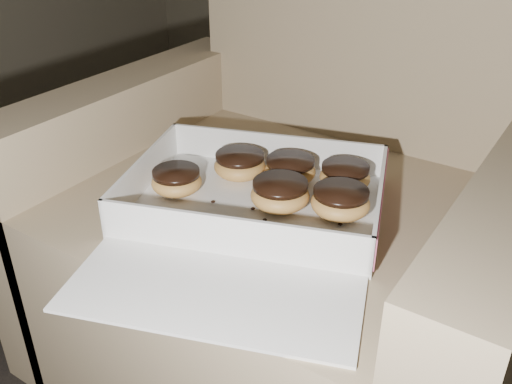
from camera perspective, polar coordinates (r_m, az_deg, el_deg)
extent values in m
cube|color=#877656|center=(1.11, 2.48, -8.66)|extent=(0.69, 0.69, 0.40)
cube|color=#877656|center=(1.18, 11.27, 17.26)|extent=(0.69, 0.13, 0.50)
cube|color=#877656|center=(1.27, -11.90, -0.40)|extent=(0.11, 0.69, 0.53)
cube|color=#877656|center=(0.98, 21.92, -12.38)|extent=(0.11, 0.69, 0.53)
cube|color=white|center=(0.94, 0.00, -1.27)|extent=(0.48, 0.42, 0.01)
cube|color=white|center=(1.06, 1.98, 4.29)|extent=(0.38, 0.14, 0.06)
cube|color=white|center=(0.81, -2.59, -4.36)|extent=(0.38, 0.14, 0.06)
cube|color=white|center=(0.99, -11.14, 1.89)|extent=(0.10, 0.29, 0.06)
cube|color=white|center=(0.91, 12.18, -0.96)|extent=(0.10, 0.29, 0.06)
cube|color=#C24E72|center=(0.91, 12.46, -0.99)|extent=(0.10, 0.28, 0.05)
cube|color=white|center=(0.76, -4.39, -10.07)|extent=(0.43, 0.29, 0.01)
ellipsoid|color=#EA9D51|center=(0.91, 8.43, -1.11)|extent=(0.09, 0.09, 0.04)
cylinder|color=black|center=(0.90, 8.52, -0.03)|extent=(0.09, 0.09, 0.01)
ellipsoid|color=#EA9D51|center=(0.99, 8.87, 1.46)|extent=(0.09, 0.09, 0.04)
cylinder|color=black|center=(0.98, 8.95, 2.40)|extent=(0.08, 0.08, 0.01)
ellipsoid|color=#EA9D51|center=(1.01, -1.63, 2.63)|extent=(0.09, 0.09, 0.04)
cylinder|color=black|center=(1.00, -1.65, 3.61)|extent=(0.09, 0.09, 0.01)
ellipsoid|color=#EA9D51|center=(1.00, 3.43, 2.12)|extent=(0.09, 0.09, 0.04)
cylinder|color=black|center=(0.99, 3.46, 3.10)|extent=(0.08, 0.08, 0.01)
ellipsoid|color=#EA9D51|center=(0.92, 2.42, -0.33)|extent=(0.10, 0.10, 0.05)
cylinder|color=black|center=(0.91, 2.44, 0.76)|extent=(0.09, 0.09, 0.01)
ellipsoid|color=#EA9D51|center=(0.97, -7.94, 0.99)|extent=(0.09, 0.09, 0.04)
cylinder|color=black|center=(0.96, -8.01, 1.93)|extent=(0.08, 0.08, 0.01)
ellipsoid|color=black|center=(0.86, 7.23, -4.35)|extent=(0.01, 0.01, 0.00)
ellipsoid|color=black|center=(0.89, 8.42, -3.20)|extent=(0.01, 0.01, 0.00)
ellipsoid|color=black|center=(0.94, -4.32, -0.97)|extent=(0.01, 0.01, 0.00)
ellipsoid|color=black|center=(0.89, 0.89, -2.80)|extent=(0.01, 0.01, 0.00)
ellipsoid|color=black|center=(0.92, -0.32, -1.68)|extent=(0.01, 0.01, 0.00)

